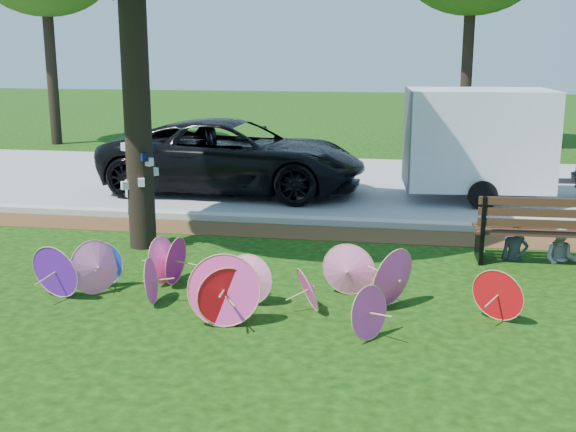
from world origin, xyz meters
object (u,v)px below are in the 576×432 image
cargo_trailer (478,139)px  person_left (517,223)px  parasol_pile (234,278)px  person_right (563,229)px  black_van (234,156)px  park_bench (540,228)px

cargo_trailer → person_left: cargo_trailer is taller
parasol_pile → person_right: bearing=31.2°
person_right → person_left: bearing=-162.8°
person_right → cargo_trailer: bearing=119.2°
parasol_pile → black_van: size_ratio=1.08×
black_van → person_right: 7.78m
parasol_pile → cargo_trailer: bearing=63.8°
cargo_trailer → park_bench: size_ratio=1.46×
parasol_pile → park_bench: park_bench is taller
parasol_pile → cargo_trailer: (3.59, 7.29, 0.98)m
parasol_pile → person_right: 5.34m
cargo_trailer → person_right: (0.97, -4.52, -0.82)m
parasol_pile → cargo_trailer: cargo_trailer is taller
parasol_pile → person_left: (3.86, 2.77, 0.23)m
black_van → park_bench: bearing=-124.2°
parasol_pile → person_right: (4.56, 2.77, 0.16)m
parasol_pile → park_bench: 5.01m
black_van → person_right: (6.35, -4.48, -0.30)m
black_van → cargo_trailer: bearing=-86.7°
black_van → cargo_trailer: 5.41m
cargo_trailer → parasol_pile: bearing=-120.9°
park_bench → person_right: (0.35, 0.05, -0.01)m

